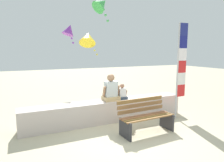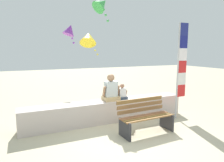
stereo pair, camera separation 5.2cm
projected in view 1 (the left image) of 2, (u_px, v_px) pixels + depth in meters
ground_plane at (129, 138)px, 5.14m from camera, size 40.00×40.00×0.00m
seawall_ledge at (108, 111)px, 6.32m from camera, size 5.12×0.58×0.65m
park_bench at (145, 117)px, 5.44m from camera, size 1.51×0.68×0.88m
person_adult at (111, 90)px, 6.26m from camera, size 0.54×0.39×0.82m
person_child at (122, 93)px, 6.44m from camera, size 0.32×0.24×0.49m
flag_banner at (180, 65)px, 6.43m from camera, size 0.37×0.05×3.01m
kite_purple at (69, 30)px, 8.40m from camera, size 0.71×0.64×0.86m
kite_yellow at (88, 38)px, 8.96m from camera, size 1.04×1.13×1.19m
kite_green at (102, 4)px, 6.41m from camera, size 0.70×0.63×0.88m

